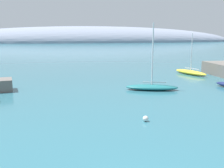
# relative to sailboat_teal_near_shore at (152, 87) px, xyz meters

# --- Properties ---
(distant_ridge) EXTENTS (246.44, 51.58, 25.06)m
(distant_ridge) POSITION_rel_sailboat_teal_near_shore_xyz_m (7.90, 191.74, -0.49)
(distant_ridge) COLOR gray
(distant_ridge) RESTS_ON ground
(sailboat_teal_near_shore) EXTENTS (7.72, 4.24, 9.39)m
(sailboat_teal_near_shore) POSITION_rel_sailboat_teal_near_shore_xyz_m (0.00, 0.00, 0.00)
(sailboat_teal_near_shore) COLOR #1E6B70
(sailboat_teal_near_shore) RESTS_ON water
(sailboat_yellow_mid_mooring) EXTENTS (4.33, 8.00, 7.88)m
(sailboat_yellow_mid_mooring) POSITION_rel_sailboat_teal_near_shore_xyz_m (11.99, 12.93, -0.02)
(sailboat_yellow_mid_mooring) COLOR yellow
(sailboat_yellow_mid_mooring) RESTS_ON water
(mooring_buoy_white) EXTENTS (0.53, 0.53, 0.53)m
(mooring_buoy_white) POSITION_rel_sailboat_teal_near_shore_xyz_m (-5.03, -13.71, -0.23)
(mooring_buoy_white) COLOR silver
(mooring_buoy_white) RESTS_ON water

